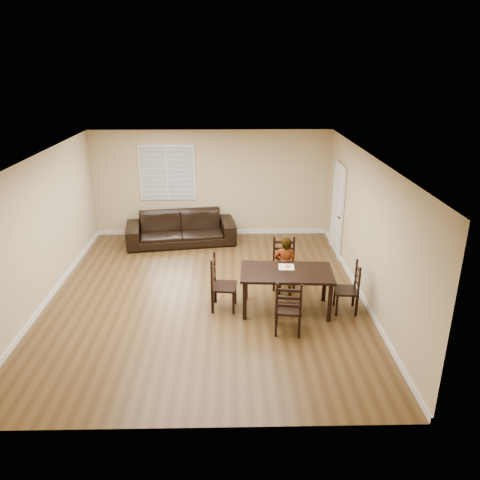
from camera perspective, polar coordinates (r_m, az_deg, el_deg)
name	(u,v)px	position (r m, az deg, el deg)	size (l,w,h in m)	color
ground	(206,296)	(9.17, -4.12, -6.79)	(7.00, 7.00, 0.00)	brown
room	(206,204)	(8.65, -4.14, 4.42)	(6.04, 7.04, 2.72)	#C7B086
dining_table	(287,276)	(8.41, 5.71, -4.36)	(1.69, 1.02, 0.77)	black
chair_near	(284,263)	(9.45, 5.33, -2.86)	(0.48, 0.45, 1.01)	black
chair_far	(288,311)	(7.76, 5.91, -8.66)	(0.49, 0.47, 0.98)	black
chair_left	(217,285)	(8.52, -2.78, -5.48)	(0.48, 0.50, 1.03)	black
chair_right	(353,290)	(8.67, 13.57, -5.89)	(0.44, 0.46, 0.95)	black
child	(285,266)	(8.98, 5.50, -3.22)	(0.43, 0.28, 1.19)	gray
napkin	(286,267)	(8.54, 5.67, -3.28)	(0.28, 0.28, 0.00)	beige
donut	(288,266)	(8.54, 5.81, -3.16)	(0.10, 0.10, 0.04)	#C68447
sofa	(181,228)	(11.67, -7.20, 1.41)	(2.64, 1.03, 0.77)	black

